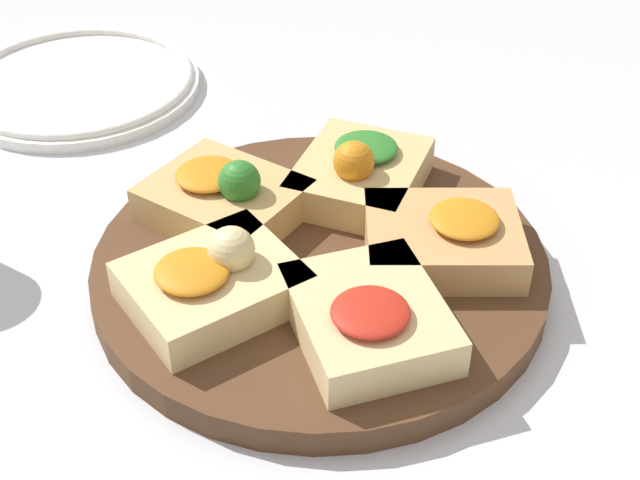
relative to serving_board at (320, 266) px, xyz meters
name	(u,v)px	position (x,y,z in m)	size (l,w,h in m)	color
ground_plane	(320,277)	(0.00, 0.00, -0.01)	(3.00, 3.00, 0.00)	silver
serving_board	(320,266)	(0.00, 0.00, 0.00)	(0.31, 0.31, 0.02)	#51331E
focaccia_slice_0	(444,238)	(0.03, 0.08, 0.02)	(0.12, 0.13, 0.04)	tan
focaccia_slice_1	(360,173)	(-0.06, 0.06, 0.03)	(0.13, 0.13, 0.05)	#DBB775
focaccia_slice_2	(224,197)	(-0.07, -0.05, 0.03)	(0.13, 0.13, 0.05)	tan
focaccia_slice_3	(213,281)	(0.02, -0.08, 0.03)	(0.11, 0.12, 0.05)	#E5C689
focaccia_slice_4	(363,319)	(0.08, 0.00, 0.02)	(0.11, 0.09, 0.04)	#E5C689
plate_left	(79,83)	(-0.33, -0.11, 0.00)	(0.22, 0.22, 0.02)	white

